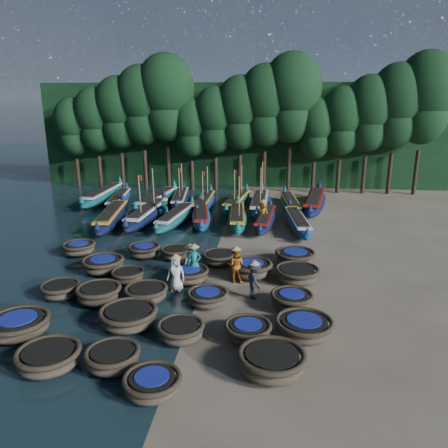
# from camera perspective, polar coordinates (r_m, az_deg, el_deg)

# --- Properties ---
(ground) EXTENTS (120.00, 120.00, 0.00)m
(ground) POSITION_cam_1_polar(r_m,az_deg,el_deg) (23.06, -1.92, -5.83)
(ground) COLOR gray
(ground) RESTS_ON ground
(foliage_wall) EXTENTS (40.00, 3.00, 10.00)m
(foliage_wall) POSITION_cam_1_polar(r_m,az_deg,el_deg) (44.90, 2.31, 11.58)
(foliage_wall) COLOR black
(foliage_wall) RESTS_ON ground
(coracle_1) EXTENTS (2.16, 2.16, 0.73)m
(coracle_1) POSITION_cam_1_polar(r_m,az_deg,el_deg) (16.11, -21.91, -15.88)
(coracle_1) COLOR #4D4330
(coracle_1) RESTS_ON ground
(coracle_2) EXTENTS (1.97, 1.97, 0.71)m
(coracle_2) POSITION_cam_1_polar(r_m,az_deg,el_deg) (15.50, -14.35, -16.56)
(coracle_2) COLOR #4D4330
(coracle_2) RESTS_ON ground
(coracle_3) EXTENTS (2.11, 2.11, 0.65)m
(coracle_3) POSITION_cam_1_polar(r_m,az_deg,el_deg) (14.16, -9.35, -19.88)
(coracle_3) COLOR #4D4330
(coracle_3) RESTS_ON ground
(coracle_4) EXTENTS (2.29, 2.29, 0.82)m
(coracle_4) POSITION_cam_1_polar(r_m,az_deg,el_deg) (14.83, 6.25, -17.44)
(coracle_4) COLOR #4D4330
(coracle_4) RESTS_ON ground
(coracle_5) EXTENTS (2.34, 2.34, 0.76)m
(coracle_5) POSITION_cam_1_polar(r_m,az_deg,el_deg) (18.49, -25.24, -11.87)
(coracle_5) COLOR #4D4330
(coracle_5) RESTS_ON ground
(coracle_6) EXTENTS (2.31, 2.31, 0.80)m
(coracle_6) POSITION_cam_1_polar(r_m,az_deg,el_deg) (17.75, -12.36, -11.73)
(coracle_6) COLOR #4D4330
(coracle_6) RESTS_ON ground
(coracle_7) EXTENTS (1.89, 1.89, 0.69)m
(coracle_7) POSITION_cam_1_polar(r_m,az_deg,el_deg) (16.62, -5.69, -13.68)
(coracle_7) COLOR #4D4330
(coracle_7) RESTS_ON ground
(coracle_8) EXTENTS (1.80, 1.80, 0.66)m
(coracle_8) POSITION_cam_1_polar(r_m,az_deg,el_deg) (16.63, 3.15, -13.69)
(coracle_8) COLOR #4D4330
(coracle_8) RESTS_ON ground
(coracle_9) EXTENTS (2.23, 2.23, 0.73)m
(coracle_9) POSITION_cam_1_polar(r_m,az_deg,el_deg) (17.01, 10.41, -13.07)
(coracle_9) COLOR #4D4330
(coracle_9) RESTS_ON ground
(coracle_10) EXTENTS (1.88, 1.88, 0.68)m
(coracle_10) POSITION_cam_1_polar(r_m,az_deg,el_deg) (21.05, -20.59, -8.01)
(coracle_10) COLOR #4D4330
(coracle_10) RESTS_ON ground
(coracle_11) EXTENTS (2.23, 2.23, 0.78)m
(coracle_11) POSITION_cam_1_polar(r_m,az_deg,el_deg) (19.99, -16.04, -8.71)
(coracle_11) COLOR #4D4330
(coracle_11) RESTS_ON ground
(coracle_12) EXTENTS (2.24, 2.24, 0.69)m
(coracle_12) POSITION_cam_1_polar(r_m,az_deg,el_deg) (19.68, -10.14, -8.88)
(coracle_12) COLOR #4D4330
(coracle_12) RESTS_ON ground
(coracle_13) EXTENTS (2.14, 2.14, 0.66)m
(coracle_13) POSITION_cam_1_polar(r_m,az_deg,el_deg) (19.06, -2.16, -9.53)
(coracle_13) COLOR #4D4330
(coracle_13) RESTS_ON ground
(coracle_14) EXTENTS (2.00, 2.00, 0.73)m
(coracle_14) POSITION_cam_1_polar(r_m,az_deg,el_deg) (18.94, 8.84, -9.75)
(coracle_14) COLOR #4D4330
(coracle_14) RESTS_ON ground
(coracle_15) EXTENTS (2.17, 2.17, 0.78)m
(coracle_15) POSITION_cam_1_polar(r_m,az_deg,el_deg) (23.21, -15.53, -5.11)
(coracle_15) COLOR #4D4330
(coracle_15) RESTS_ON ground
(coracle_16) EXTENTS (1.87, 1.87, 0.64)m
(coracle_16) POSITION_cam_1_polar(r_m,az_deg,el_deg) (21.75, -12.44, -6.59)
(coracle_16) COLOR #4D4330
(coracle_16) RESTS_ON ground
(coracle_17) EXTENTS (2.13, 2.13, 0.74)m
(coracle_17) POSITION_cam_1_polar(r_m,az_deg,el_deg) (21.26, -4.58, -6.60)
(coracle_17) COLOR #4D4330
(coracle_17) RESTS_ON ground
(coracle_18) EXTENTS (2.47, 2.47, 0.82)m
(coracle_18) POSITION_cam_1_polar(r_m,az_deg,el_deg) (21.83, 3.57, -5.83)
(coracle_18) COLOR #4D4330
(coracle_18) RESTS_ON ground
(coracle_19) EXTENTS (2.38, 2.38, 0.76)m
(coracle_19) POSITION_cam_1_polar(r_m,az_deg,el_deg) (21.54, 9.53, -6.46)
(coracle_19) COLOR #4D4330
(coracle_19) RESTS_ON ground
(coracle_20) EXTENTS (2.07, 2.07, 0.72)m
(coracle_20) POSITION_cam_1_polar(r_m,az_deg,el_deg) (26.14, -18.42, -3.01)
(coracle_20) COLOR #4D4330
(coracle_20) RESTS_ON ground
(coracle_21) EXTENTS (2.13, 2.13, 0.71)m
(coracle_21) POSITION_cam_1_polar(r_m,az_deg,el_deg) (24.88, -10.39, -3.40)
(coracle_21) COLOR #4D4330
(coracle_21) RESTS_ON ground
(coracle_22) EXTENTS (1.73, 1.73, 0.68)m
(coracle_22) POSITION_cam_1_polar(r_m,az_deg,el_deg) (24.33, -6.27, -3.74)
(coracle_22) COLOR #4D4330
(coracle_22) RESTS_ON ground
(coracle_23) EXTENTS (2.23, 2.23, 0.69)m
(coracle_23) POSITION_cam_1_polar(r_m,az_deg,el_deg) (23.41, -0.63, -4.43)
(coracle_23) COLOR #4D4330
(coracle_23) RESTS_ON ground
(coracle_24) EXTENTS (2.55, 2.55, 0.80)m
(coracle_24) POSITION_cam_1_polar(r_m,az_deg,el_deg) (23.64, 9.26, -4.28)
(coracle_24) COLOR #4D4330
(coracle_24) RESTS_ON ground
(long_boat_2) EXTENTS (2.59, 8.43, 1.50)m
(long_boat_2) POSITION_cam_1_polar(r_m,az_deg,el_deg) (31.70, -14.46, 0.94)
(long_boat_2) COLOR #0E0F36
(long_boat_2) RESTS_ON ground
(long_boat_3) EXTENTS (2.01, 8.64, 3.68)m
(long_boat_3) POSITION_cam_1_polar(r_m,az_deg,el_deg) (31.86, -9.98, 1.32)
(long_boat_3) COLOR #0E0F36
(long_boat_3) RESTS_ON ground
(long_boat_4) EXTENTS (2.35, 7.57, 1.34)m
(long_boat_4) POSITION_cam_1_polar(r_m,az_deg,el_deg) (30.99, -6.28, 0.91)
(long_boat_4) COLOR #0E4F54
(long_boat_4) RESTS_ON ground
(long_boat_5) EXTENTS (2.50, 7.41, 1.32)m
(long_boat_5) POSITION_cam_1_polar(r_m,az_deg,el_deg) (31.33, -3.01, 1.14)
(long_boat_5) COLOR navy
(long_boat_5) RESTS_ON ground
(long_boat_6) EXTENTS (1.93, 7.60, 3.24)m
(long_boat_6) POSITION_cam_1_polar(r_m,az_deg,el_deg) (30.81, 1.77, 0.91)
(long_boat_6) COLOR #0E4F54
(long_boat_6) RESTS_ON ground
(long_boat_7) EXTENTS (1.88, 7.25, 1.28)m
(long_boat_7) POSITION_cam_1_polar(r_m,az_deg,el_deg) (30.53, 5.43, 0.65)
(long_boat_7) COLOR #0E0F36
(long_boat_7) RESTS_ON ground
(long_boat_8) EXTENTS (2.10, 7.36, 1.30)m
(long_boat_8) POSITION_cam_1_polar(r_m,az_deg,el_deg) (30.03, 9.58, 0.25)
(long_boat_8) COLOR navy
(long_boat_8) RESTS_ON ground
(long_boat_9) EXTENTS (1.69, 8.73, 1.54)m
(long_boat_9) POSITION_cam_1_polar(r_m,az_deg,el_deg) (38.88, -15.52, 3.68)
(long_boat_9) COLOR #0E4F54
(long_boat_9) RESTS_ON ground
(long_boat_10) EXTENTS (2.35, 7.57, 1.34)m
(long_boat_10) POSITION_cam_1_polar(r_m,az_deg,el_deg) (37.06, -13.56, 3.10)
(long_boat_10) COLOR navy
(long_boat_10) RESTS_ON ground
(long_boat_11) EXTENTS (2.61, 8.67, 1.54)m
(long_boat_11) POSITION_cam_1_polar(r_m,az_deg,el_deg) (36.11, -8.73, 3.15)
(long_boat_11) COLOR #0E4F54
(long_boat_11) RESTS_ON ground
(long_boat_12) EXTENTS (2.26, 7.72, 3.30)m
(long_boat_12) POSITION_cam_1_polar(r_m,az_deg,el_deg) (36.59, -5.74, 3.33)
(long_boat_12) COLOR #0E0F36
(long_boat_12) RESTS_ON ground
(long_boat_13) EXTENTS (1.34, 7.62, 3.24)m
(long_boat_13) POSITION_cam_1_polar(r_m,az_deg,el_deg) (35.24, -2.56, 2.88)
(long_boat_13) COLOR navy
(long_boat_13) RESTS_ON ground
(long_boat_14) EXTENTS (2.46, 7.78, 3.34)m
(long_boat_14) POSITION_cam_1_polar(r_m,az_deg,el_deg) (35.40, 1.75, 2.98)
(long_boat_14) COLOR #0E4F54
(long_boat_14) RESTS_ON ground
(long_boat_15) EXTENTS (1.70, 8.72, 3.70)m
(long_boat_15) POSITION_cam_1_polar(r_m,az_deg,el_deg) (34.62, 4.68, 2.72)
(long_boat_15) COLOR navy
(long_boat_15) RESTS_ON ground
(long_boat_16) EXTENTS (2.05, 7.48, 1.32)m
(long_boat_16) POSITION_cam_1_polar(r_m,az_deg,el_deg) (35.20, 8.64, 2.68)
(long_boat_16) COLOR #0E4F54
(long_boat_16) RESTS_ON ground
(long_boat_17) EXTENTS (3.11, 9.09, 1.62)m
(long_boat_17) POSITION_cam_1_polar(r_m,az_deg,el_deg) (35.65, 11.77, 2.87)
(long_boat_17) COLOR #0E0F36
(long_boat_17) RESTS_ON ground
(fisherman_0) EXTENTS (0.87, 0.60, 1.91)m
(fisherman_0) POSITION_cam_1_polar(r_m,az_deg,el_deg) (20.33, -6.29, -6.29)
(fisherman_0) COLOR silver
(fisherman_0) RESTS_ON ground
(fisherman_1) EXTENTS (0.70, 0.52, 2.01)m
(fisherman_1) POSITION_cam_1_polar(r_m,az_deg,el_deg) (21.31, -3.91, -4.90)
(fisherman_1) COLOR #196A63
(fisherman_1) RESTS_ON ground
(fisherman_2) EXTENTS (0.91, 0.74, 1.94)m
(fisherman_2) POSITION_cam_1_polar(r_m,az_deg,el_deg) (21.14, 1.55, -5.26)
(fisherman_2) COLOR #B66518
(fisherman_2) RESTS_ON ground
(fisherman_3) EXTENTS (1.07, 1.27, 1.91)m
(fisherman_3) POSITION_cam_1_polar(r_m,az_deg,el_deg) (19.52, 3.94, -7.27)
(fisherman_3) COLOR black
(fisherman_3) RESTS_ON ground
(fisherman_4) EXTENTS (0.70, 1.07, 1.89)m
(fisherman_4) POSITION_cam_1_polar(r_m,az_deg,el_deg) (21.68, -4.45, -4.77)
(fisherman_4) COLOR silver
(fisherman_4) RESTS_ON ground
(fisherman_5) EXTENTS (1.33, 1.53, 1.87)m
(fisherman_5) POSITION_cam_1_polar(r_m,az_deg,el_deg) (31.55, -7.77, 1.80)
(fisherman_5) COLOR #196A63
(fisherman_5) RESTS_ON ground
(fisherman_6) EXTENTS (1.04, 0.96, 1.99)m
(fisherman_6) POSITION_cam_1_polar(r_m,az_deg,el_deg) (30.39, 5.11, 1.48)
(fisherman_6) COLOR #B66518
(fisherman_6) RESTS_ON ground
(tree_0) EXTENTS (3.68, 3.68, 8.68)m
(tree_0) POSITION_cam_1_polar(r_m,az_deg,el_deg) (45.43, -19.06, 12.01)
(tree_0) COLOR black
(tree_0) RESTS_ON ground
(tree_1) EXTENTS (4.09, 4.09, 9.65)m
(tree_1) POSITION_cam_1_polar(r_m,az_deg,el_deg) (44.48, -16.39, 13.04)
(tree_1) COLOR black
(tree_1) RESTS_ON ground
(tree_2) EXTENTS (4.51, 4.51, 10.63)m
(tree_2) POSITION_cam_1_polar(r_m,az_deg,el_deg) (43.64, -13.58, 14.07)
(tree_2) COLOR black
(tree_2) RESTS_ON ground
(tree_3) EXTENTS (4.92, 4.92, 11.60)m
(tree_3) POSITION_cam_1_polar(r_m,az_deg,el_deg) (42.91, -10.65, 15.12)
(tree_3) COLOR black
(tree_3) RESTS_ON ground
(tree_4) EXTENTS (5.34, 5.34, 12.58)m
(tree_4) POSITION_cam_1_polar(r_m,az_deg,el_deg) (42.31, -7.59, 16.15)
(tree_4) COLOR black
(tree_4) RESTS_ON ground
(tree_5) EXTENTS (3.68, 3.68, 8.68)m
(tree_5) POSITION_cam_1_polar(r_m,az_deg,el_deg) (41.92, -4.32, 12.54)
(tree_5) COLOR black
(tree_5) RESTS_ON ground
(tree_6) EXTENTS (4.09, 4.09, 9.65)m
(tree_6) POSITION_cam_1_polar(r_m,az_deg,el_deg) (41.53, -1.13, 13.48)
(tree_6) COLOR black
(tree_6) RESTS_ON ground
(tree_7) EXTENTS (4.51, 4.51, 10.63)m
(tree_7) POSITION_cam_1_polar(r_m,az_deg,el_deg) (41.27, 2.14, 14.40)
(tree_7) COLOR black
(tree_7) RESTS_ON ground
(tree_8) EXTENTS (4.92, 4.92, 11.60)m
(tree_8) POSITION_cam_1_polar(r_m,az_deg,el_deg) (41.15, 5.46, 15.27)
(tree_8) COLOR black
(tree_8) RESTS_ON ground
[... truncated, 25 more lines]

